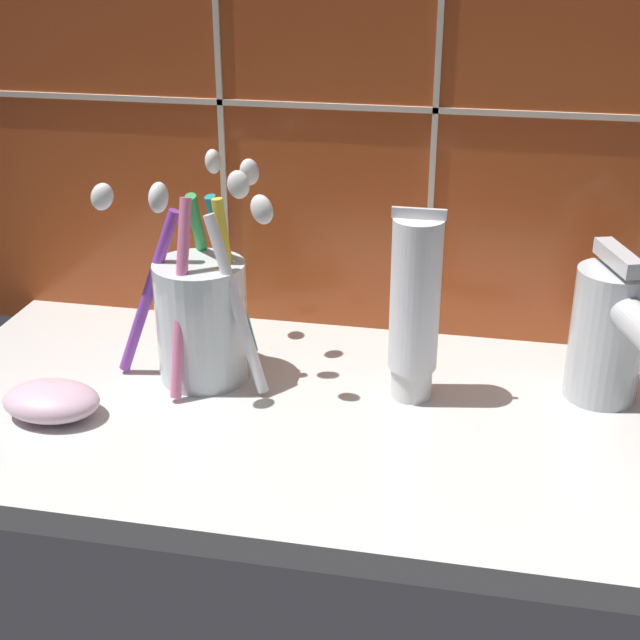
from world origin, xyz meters
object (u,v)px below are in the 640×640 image
toothbrush_cup (202,312)px  sink_faucet (613,332)px  toothpaste_tube (415,307)px  soap_bar (51,401)px

toothbrush_cup → sink_faucet: bearing=3.6°
toothbrush_cup → toothpaste_tube: 17.06cm
toothbrush_cup → toothpaste_tube: size_ratio=1.16×
toothpaste_tube → soap_bar: toothpaste_tube is taller
toothpaste_tube → sink_faucet: bearing=8.0°
toothbrush_cup → toothpaste_tube: toothbrush_cup is taller
toothpaste_tube → sink_faucet: (14.88, 2.09, -1.74)cm
toothpaste_tube → sink_faucet: toothpaste_tube is taller
toothbrush_cup → sink_faucet: (31.83, 1.99, 0.18)cm
toothpaste_tube → toothbrush_cup: bearing=179.7°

